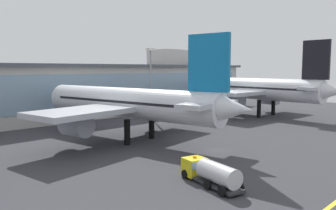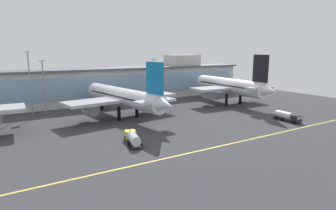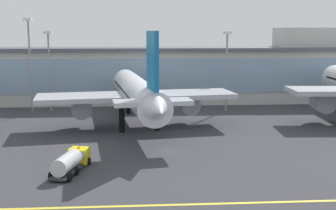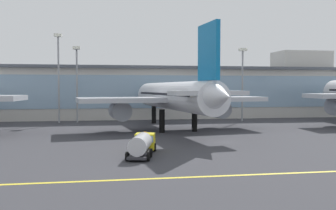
{
  "view_description": "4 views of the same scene",
  "coord_description": "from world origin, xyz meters",
  "px_view_note": "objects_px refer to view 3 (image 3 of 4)",
  "views": [
    {
      "loc": [
        -44.82,
        -33.51,
        13.64
      ],
      "look_at": [
        -1.32,
        10.31,
        6.93
      ],
      "focal_mm": 36.18,
      "sensor_mm": 36.0,
      "label": 1
    },
    {
      "loc": [
        -41.54,
        -70.49,
        22.04
      ],
      "look_at": [
        4.05,
        3.68,
        5.57
      ],
      "focal_mm": 30.7,
      "sensor_mm": 36.0,
      "label": 2
    },
    {
      "loc": [
        -4.7,
        -67.21,
        18.9
      ],
      "look_at": [
        0.22,
        6.14,
        6.45
      ],
      "focal_mm": 46.33,
      "sensor_mm": 36.0,
      "label": 3
    },
    {
      "loc": [
        -18.39,
        -57.09,
        8.85
      ],
      "look_at": [
        -7.21,
        11.76,
        5.52
      ],
      "focal_mm": 39.42,
      "sensor_mm": 36.0,
      "label": 4
    }
  ],
  "objects_px": {
    "apron_light_mast_west": "(49,57)",
    "airliner_near_right": "(137,93)",
    "apron_light_mast_centre": "(29,50)",
    "apron_light_mast_east": "(227,58)",
    "service_truck_far": "(71,161)"
  },
  "relations": [
    {
      "from": "apron_light_mast_centre",
      "to": "service_truck_far",
      "type": "bearing_deg",
      "value": -70.79
    },
    {
      "from": "apron_light_mast_west",
      "to": "apron_light_mast_centre",
      "type": "height_order",
      "value": "apron_light_mast_centre"
    },
    {
      "from": "service_truck_far",
      "to": "apron_light_mast_west",
      "type": "relative_size",
      "value": 0.49
    },
    {
      "from": "apron_light_mast_centre",
      "to": "apron_light_mast_east",
      "type": "distance_m",
      "value": 46.76
    },
    {
      "from": "service_truck_far",
      "to": "apron_light_mast_centre",
      "type": "distance_m",
      "value": 51.73
    },
    {
      "from": "airliner_near_right",
      "to": "apron_light_mast_centre",
      "type": "bearing_deg",
      "value": 42.93
    },
    {
      "from": "apron_light_mast_west",
      "to": "apron_light_mast_east",
      "type": "bearing_deg",
      "value": -5.24
    },
    {
      "from": "airliner_near_right",
      "to": "apron_light_mast_centre",
      "type": "xyz_separation_m",
      "value": [
        -25.43,
        20.5,
        7.63
      ]
    },
    {
      "from": "apron_light_mast_east",
      "to": "airliner_near_right",
      "type": "bearing_deg",
      "value": -141.02
    },
    {
      "from": "apron_light_mast_centre",
      "to": "apron_light_mast_east",
      "type": "xyz_separation_m",
      "value": [
        46.61,
        -3.36,
        -1.75
      ]
    },
    {
      "from": "apron_light_mast_centre",
      "to": "apron_light_mast_east",
      "type": "relative_size",
      "value": 1.16
    },
    {
      "from": "apron_light_mast_west",
      "to": "airliner_near_right",
      "type": "bearing_deg",
      "value": -44.96
    },
    {
      "from": "airliner_near_right",
      "to": "service_truck_far",
      "type": "relative_size",
      "value": 5.35
    },
    {
      "from": "airliner_near_right",
      "to": "apron_light_mast_centre",
      "type": "relative_size",
      "value": 2.27
    },
    {
      "from": "service_truck_far",
      "to": "apron_light_mast_west",
      "type": "distance_m",
      "value": 50.58
    }
  ]
}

